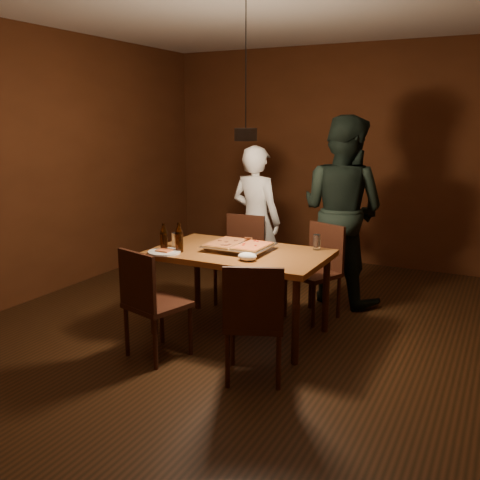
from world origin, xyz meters
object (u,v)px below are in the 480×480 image
at_px(dining_table, 240,259).
at_px(diner_dark, 342,210).
at_px(chair_near_right, 254,312).
at_px(diner_white, 256,221).
at_px(beer_bottle_a, 164,237).
at_px(chair_far_right, 319,262).
at_px(chair_near_left, 149,294).
at_px(beer_bottle_b, 179,237).
at_px(chair_far_left, 242,250).
at_px(pizza_tray, 239,248).
at_px(plate_slice, 164,252).
at_px(pendant_lamp, 246,133).

bearing_deg(dining_table, diner_dark, 67.94).
height_order(chair_near_right, diner_white, diner_white).
relative_size(dining_table, beer_bottle_a, 6.31).
relative_size(chair_far_right, beer_bottle_a, 2.30).
height_order(chair_near_right, diner_dark, diner_dark).
xyz_separation_m(chair_near_left, beer_bottle_b, (-0.07, 0.54, 0.34)).
distance_m(chair_far_left, pizza_tray, 0.89).
bearing_deg(chair_far_left, beer_bottle_b, 82.30).
height_order(dining_table, diner_white, diner_white).
bearing_deg(chair_near_right, beer_bottle_a, 133.23).
distance_m(beer_bottle_b, diner_dark, 1.82).
height_order(chair_near_right, beer_bottle_a, beer_bottle_a).
height_order(chair_far_right, chair_near_right, same).
bearing_deg(diner_dark, plate_slice, 72.68).
bearing_deg(dining_table, plate_slice, -147.68).
bearing_deg(beer_bottle_b, dining_table, 29.48).
xyz_separation_m(chair_near_left, diner_dark, (0.91, 2.08, 0.42)).
relative_size(chair_near_right, plate_slice, 1.96).
bearing_deg(chair_far_right, dining_table, 79.27).
height_order(beer_bottle_b, diner_white, diner_white).
distance_m(plate_slice, pendant_lamp, 1.23).
bearing_deg(chair_far_right, beer_bottle_a, 65.06).
xyz_separation_m(chair_near_right, plate_slice, (-1.06, 0.43, 0.22)).
height_order(pizza_tray, beer_bottle_b, beer_bottle_b).
relative_size(beer_bottle_a, plate_slice, 0.85).
xyz_separation_m(pizza_tray, beer_bottle_b, (-0.43, -0.29, 0.10)).
relative_size(chair_far_left, diner_dark, 0.25).
relative_size(pizza_tray, diner_white, 0.34).
bearing_deg(pizza_tray, diner_white, 111.73).
xyz_separation_m(beer_bottle_a, diner_white, (0.23, 1.38, -0.07)).
xyz_separation_m(dining_table, chair_far_left, (-0.39, 0.81, -0.14)).
distance_m(chair_near_left, diner_dark, 2.31).
xyz_separation_m(chair_near_right, beer_bottle_a, (-1.12, 0.51, 0.33)).
height_order(pizza_tray, diner_white, diner_white).
height_order(beer_bottle_b, pendant_lamp, pendant_lamp).
relative_size(chair_near_right, diner_white, 0.34).
bearing_deg(beer_bottle_a, diner_white, 80.52).
height_order(dining_table, chair_far_right, chair_far_right).
xyz_separation_m(dining_table, beer_bottle_b, (-0.46, -0.26, 0.20)).
relative_size(dining_table, chair_far_left, 3.09).
height_order(chair_far_right, chair_near_left, same).
bearing_deg(pendant_lamp, beer_bottle_b, -169.27).
xyz_separation_m(chair_far_left, plate_slice, (-0.16, -1.16, 0.22)).
bearing_deg(chair_far_right, chair_far_left, 17.20).
bearing_deg(chair_near_right, pendant_lamp, 99.04).
xyz_separation_m(chair_far_right, beer_bottle_a, (-1.08, -1.00, 0.33)).
height_order(beer_bottle_a, pendant_lamp, pendant_lamp).
relative_size(chair_far_left, pendant_lamp, 0.44).
relative_size(chair_near_right, pendant_lamp, 0.50).
relative_size(chair_near_left, diner_white, 0.32).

